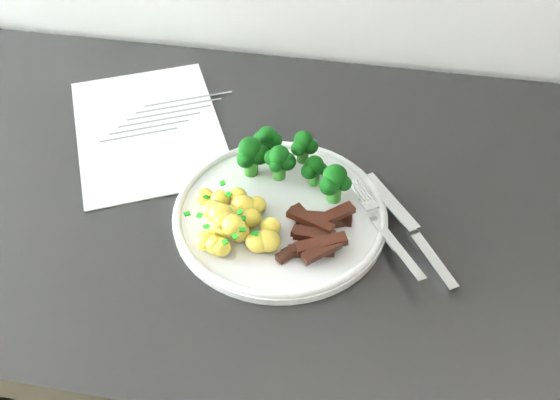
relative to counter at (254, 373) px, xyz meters
name	(u,v)px	position (x,y,z in m)	size (l,w,h in m)	color
counter	(254,373)	(0.00, 0.00, 0.00)	(2.44, 0.61, 0.91)	black
recipe_paper	(149,128)	(-0.16, 0.10, 0.46)	(0.30, 0.34, 0.00)	white
plate	(280,213)	(0.05, -0.03, 0.46)	(0.26, 0.26, 0.01)	white
broccoli	(289,158)	(0.05, 0.02, 0.50)	(0.15, 0.09, 0.06)	#216016
potatoes	(233,222)	(0.00, -0.07, 0.48)	(0.12, 0.11, 0.04)	#E7C247
beef_strips	(317,233)	(0.10, -0.07, 0.48)	(0.08, 0.10, 0.02)	black
fork	(386,232)	(0.18, -0.05, 0.48)	(0.10, 0.15, 0.02)	silver
knife	(419,242)	(0.22, -0.05, 0.47)	(0.12, 0.17, 0.02)	silver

